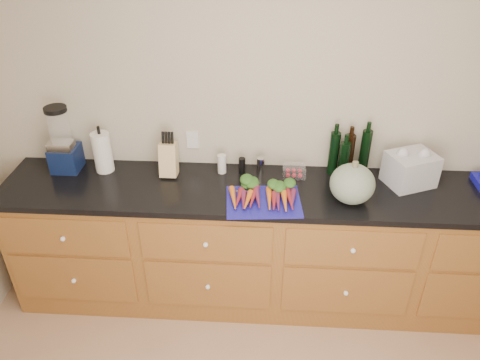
# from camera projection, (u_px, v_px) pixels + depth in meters

# --- Properties ---
(wall_back) EXTENTS (4.10, 0.05, 2.60)m
(wall_back) POSITION_uv_depth(u_px,v_px,m) (282.00, 116.00, 3.09)
(wall_back) COLOR beige
(wall_back) RESTS_ON ground
(cabinets) EXTENTS (3.60, 0.64, 0.90)m
(cabinets) POSITION_uv_depth(u_px,v_px,m) (277.00, 247.00, 3.27)
(cabinets) COLOR brown
(cabinets) RESTS_ON ground
(countertop) EXTENTS (3.64, 0.62, 0.04)m
(countertop) POSITION_uv_depth(u_px,v_px,m) (280.00, 191.00, 3.02)
(countertop) COLOR black
(countertop) RESTS_ON cabinets
(cutting_board) EXTENTS (0.48, 0.38, 0.01)m
(cutting_board) POSITION_uv_depth(u_px,v_px,m) (263.00, 202.00, 2.87)
(cutting_board) COLOR #1B1895
(cutting_board) RESTS_ON countertop
(carrots) EXTENTS (0.41, 0.30, 0.06)m
(carrots) POSITION_uv_depth(u_px,v_px,m) (264.00, 194.00, 2.89)
(carrots) COLOR orange
(carrots) RESTS_ON cutting_board
(squash) EXTENTS (0.27, 0.27, 0.25)m
(squash) POSITION_uv_depth(u_px,v_px,m) (352.00, 184.00, 2.83)
(squash) COLOR slate
(squash) RESTS_ON countertop
(blender_appliance) EXTENTS (0.18, 0.18, 0.46)m
(blender_appliance) POSITION_uv_depth(u_px,v_px,m) (63.00, 143.00, 3.11)
(blender_appliance) COLOR #0E1A42
(blender_appliance) RESTS_ON countertop
(paper_towel) EXTENTS (0.12, 0.12, 0.28)m
(paper_towel) POSITION_uv_depth(u_px,v_px,m) (102.00, 152.00, 3.13)
(paper_towel) COLOR white
(paper_towel) RESTS_ON countertop
(knife_block) EXTENTS (0.11, 0.11, 0.22)m
(knife_block) POSITION_uv_depth(u_px,v_px,m) (169.00, 159.00, 3.10)
(knife_block) COLOR tan
(knife_block) RESTS_ON countertop
(grinder_salt) EXTENTS (0.06, 0.06, 0.13)m
(grinder_salt) POSITION_uv_depth(u_px,v_px,m) (222.00, 164.00, 3.14)
(grinder_salt) COLOR silver
(grinder_salt) RESTS_ON countertop
(grinder_pepper) EXTENTS (0.05, 0.05, 0.11)m
(grinder_pepper) POSITION_uv_depth(u_px,v_px,m) (242.00, 166.00, 3.14)
(grinder_pepper) COLOR black
(grinder_pepper) RESTS_ON countertop
(canister_chrome) EXTENTS (0.05, 0.05, 0.12)m
(canister_chrome) POSITION_uv_depth(u_px,v_px,m) (261.00, 166.00, 3.13)
(canister_chrome) COLOR silver
(canister_chrome) RESTS_ON countertop
(tomato_box) EXTENTS (0.15, 0.12, 0.07)m
(tomato_box) POSITION_uv_depth(u_px,v_px,m) (294.00, 171.00, 3.13)
(tomato_box) COLOR white
(tomato_box) RESTS_ON countertop
(bottles) EXTENTS (0.27, 0.14, 0.32)m
(bottles) POSITION_uv_depth(u_px,v_px,m) (348.00, 155.00, 3.08)
(bottles) COLOR black
(bottles) RESTS_ON countertop
(grocery_bag) EXTENTS (0.36, 0.32, 0.21)m
(grocery_bag) POSITION_uv_depth(u_px,v_px,m) (410.00, 169.00, 3.01)
(grocery_bag) COLOR silver
(grocery_bag) RESTS_ON countertop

